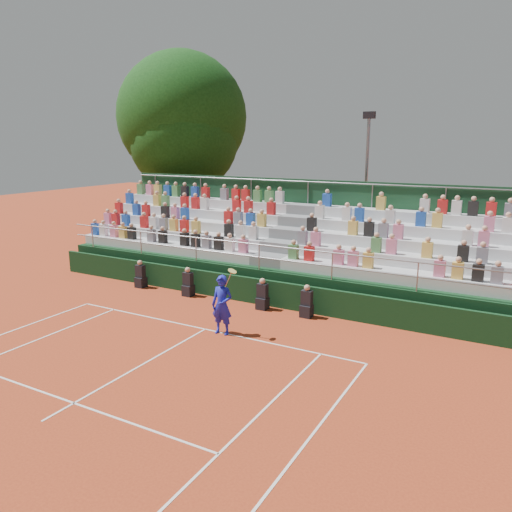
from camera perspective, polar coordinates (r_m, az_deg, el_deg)
The scene contains 8 objects.
ground at distance 16.84m, azimuth -5.83°, elevation -8.34°, with size 90.00×90.00×0.00m, color #AD3D1C.
courtside_wall at distance 19.24m, azimuth -0.43°, elevation -3.95°, with size 20.00×0.15×1.00m, color black.
line_officials at distance 19.47m, azimuth -4.16°, elevation -3.85°, with size 8.08×0.40×1.19m.
grandstand at distance 21.87m, azimuth 3.69°, elevation -0.29°, with size 20.00×5.20×4.40m.
tennis_player at distance 16.11m, azimuth -3.90°, elevation -5.60°, with size 0.91×0.53×2.22m.
tree_west at distance 31.41m, azimuth -8.27°, elevation 13.18°, with size 6.66×6.66×9.63m.
tree_east at distance 32.12m, azimuth -8.43°, elevation 15.40°, with size 7.90×7.90×11.50m.
floodlight_mast at distance 26.85m, azimuth 12.51°, elevation 9.14°, with size 0.60×0.25×7.57m.
Camera 1 is at (9.03, -12.84, 6.09)m, focal length 35.00 mm.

